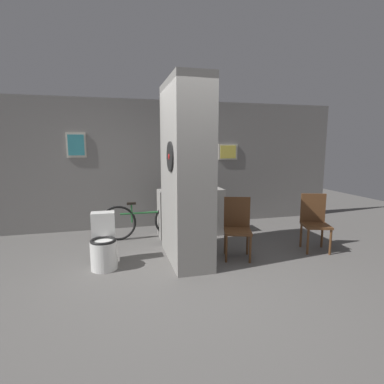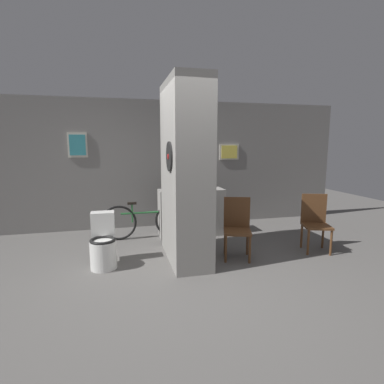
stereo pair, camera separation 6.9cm
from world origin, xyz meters
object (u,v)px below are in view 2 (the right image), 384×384
(chair_by_doorway, at_px, (315,220))
(bicycle, at_px, (146,220))
(chair_near_pillar, at_px, (237,225))
(toilet, at_px, (103,245))
(bottle_tall, at_px, (187,183))

(chair_by_doorway, relative_size, bicycle, 0.57)
(bicycle, bearing_deg, chair_near_pillar, -44.99)
(toilet, relative_size, chair_by_doorway, 0.82)
(toilet, xyz_separation_m, chair_near_pillar, (1.97, -0.10, 0.17))
(chair_near_pillar, distance_m, chair_by_doorway, 1.35)
(chair_by_doorway, bearing_deg, bicycle, 171.43)
(chair_by_doorway, height_order, bicycle, chair_by_doorway)
(bicycle, height_order, bottle_tall, bottle_tall)
(chair_by_doorway, bearing_deg, chair_near_pillar, -163.27)
(chair_near_pillar, bearing_deg, chair_by_doorway, 17.73)
(bicycle, bearing_deg, toilet, -121.24)
(toilet, bearing_deg, chair_by_doorway, -2.00)
(bicycle, bearing_deg, chair_by_doorway, -26.12)
(bicycle, relative_size, bottle_tall, 5.15)
(chair_near_pillar, relative_size, bottle_tall, 2.92)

